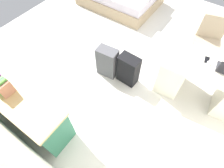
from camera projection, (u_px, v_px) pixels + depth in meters
The scene contains 8 objects.
ground_plane at pixel (128, 56), 3.72m from camera, with size 5.90×5.90×0.00m, color silver.
desk at pixel (203, 82), 2.88m from camera, with size 1.50×0.81×0.74m.
office_chair at pixel (206, 45), 3.31m from camera, with size 0.57×0.57×0.94m.
credenza at pixel (18, 104), 2.67m from camera, with size 1.80×0.48×0.73m.
suitcase_black at pixel (128, 70), 3.13m from camera, with size 0.36×0.22×0.59m, color black.
suitcase_spare_grey at pixel (107, 62), 3.23m from camera, with size 0.36×0.22×0.60m, color #4C4C51.
computer_mouse at pixel (209, 63), 2.61m from camera, with size 0.06×0.10×0.03m, color white.
cell_phone_by_mouse at pixel (207, 60), 2.66m from camera, with size 0.07×0.14×0.01m, color black.
Camera 1 is at (-1.22, 2.30, 2.74)m, focal length 28.68 mm.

